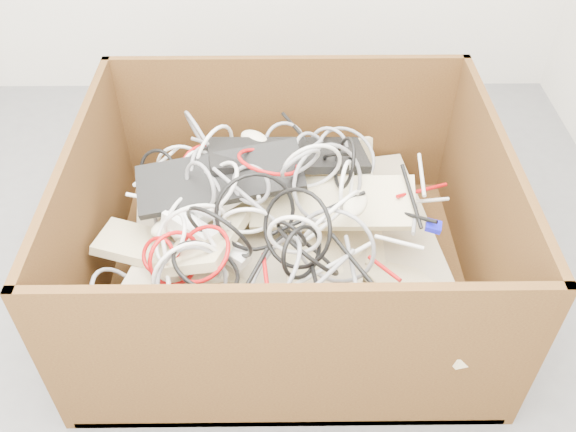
{
  "coord_description": "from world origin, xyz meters",
  "views": [
    {
      "loc": [
        0.23,
        -1.15,
        1.59
      ],
      "look_at": [
        0.24,
        0.23,
        0.3
      ],
      "focal_mm": 38.27,
      "sensor_mm": 36.0,
      "label": 1
    }
  ],
  "objects_px": {
    "cardboard_box": "(283,255)",
    "power_strip_left": "(212,207)",
    "power_strip_right": "(206,237)",
    "vga_plug": "(433,226)"
  },
  "relations": [
    {
      "from": "cardboard_box",
      "to": "power_strip_left",
      "type": "height_order",
      "value": "cardboard_box"
    },
    {
      "from": "cardboard_box",
      "to": "power_strip_right",
      "type": "relative_size",
      "value": 4.31
    },
    {
      "from": "cardboard_box",
      "to": "power_strip_left",
      "type": "bearing_deg",
      "value": 178.12
    },
    {
      "from": "vga_plug",
      "to": "power_strip_right",
      "type": "bearing_deg",
      "value": -163.8
    },
    {
      "from": "power_strip_left",
      "to": "power_strip_right",
      "type": "bearing_deg",
      "value": -124.15
    },
    {
      "from": "power_strip_right",
      "to": "vga_plug",
      "type": "height_order",
      "value": "power_strip_right"
    },
    {
      "from": "cardboard_box",
      "to": "vga_plug",
      "type": "xyz_separation_m",
      "value": [
        0.44,
        -0.07,
        0.2
      ]
    },
    {
      "from": "power_strip_right",
      "to": "vga_plug",
      "type": "relative_size",
      "value": 6.4
    },
    {
      "from": "cardboard_box",
      "to": "power_strip_right",
      "type": "bearing_deg",
      "value": -154.86
    },
    {
      "from": "power_strip_left",
      "to": "power_strip_right",
      "type": "relative_size",
      "value": 1.02
    }
  ]
}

